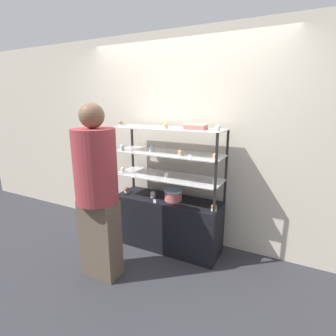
% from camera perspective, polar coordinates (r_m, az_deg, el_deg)
% --- Properties ---
extents(ground_plane, '(20.00, 20.00, 0.00)m').
position_cam_1_polar(ground_plane, '(3.47, 0.00, -16.63)').
color(ground_plane, '#2D2D33').
extents(back_wall, '(8.00, 0.05, 2.60)m').
position_cam_1_polar(back_wall, '(3.33, 2.83, 5.94)').
color(back_wall, beige).
rests_on(back_wall, ground_plane).
extents(display_base, '(1.30, 0.43, 0.64)m').
position_cam_1_polar(display_base, '(3.32, 0.00, -11.87)').
color(display_base, black).
rests_on(display_base, ground_plane).
extents(display_riser_lower, '(1.30, 0.43, 0.28)m').
position_cam_1_polar(display_riser_lower, '(3.10, 0.00, -2.10)').
color(display_riser_lower, black).
rests_on(display_riser_lower, display_base).
extents(display_riser_middle, '(1.30, 0.43, 0.28)m').
position_cam_1_polar(display_riser_middle, '(3.03, 0.00, 3.04)').
color(display_riser_middle, black).
rests_on(display_riser_middle, display_riser_lower).
extents(display_riser_upper, '(1.30, 0.43, 0.28)m').
position_cam_1_polar(display_riser_upper, '(2.99, 0.00, 8.39)').
color(display_riser_upper, black).
rests_on(display_riser_upper, display_riser_middle).
extents(layer_cake_centerpiece, '(0.22, 0.22, 0.13)m').
position_cam_1_polar(layer_cake_centerpiece, '(3.12, 1.15, -5.85)').
color(layer_cake_centerpiece, '#C66660').
rests_on(layer_cake_centerpiece, display_base).
extents(sheet_cake_frosted, '(0.24, 0.14, 0.06)m').
position_cam_1_polar(sheet_cake_frosted, '(2.86, 6.02, 8.97)').
color(sheet_cake_frosted, '#C66660').
rests_on(sheet_cake_frosted, display_riser_upper).
extents(cupcake_0, '(0.06, 0.06, 0.08)m').
position_cam_1_polar(cupcake_0, '(3.42, -9.00, -4.72)').
color(cupcake_0, beige).
rests_on(cupcake_0, display_base).
extents(cupcake_1, '(0.06, 0.06, 0.08)m').
position_cam_1_polar(cupcake_1, '(3.22, -3.31, -5.76)').
color(cupcake_1, white).
rests_on(cupcake_1, display_base).
extents(cupcake_2, '(0.06, 0.06, 0.08)m').
position_cam_1_polar(cupcake_2, '(2.88, 9.95, -8.48)').
color(cupcake_2, white).
rests_on(cupcake_2, display_base).
extents(price_tag_0, '(0.04, 0.00, 0.04)m').
position_cam_1_polar(price_tag_0, '(3.05, -2.93, -7.23)').
color(price_tag_0, white).
rests_on(price_tag_0, display_base).
extents(cupcake_3, '(0.05, 0.05, 0.06)m').
position_cam_1_polar(cupcake_3, '(3.33, -9.83, -0.32)').
color(cupcake_3, beige).
rests_on(cupcake_3, display_riser_lower).
extents(cupcake_4, '(0.05, 0.05, 0.06)m').
position_cam_1_polar(cupcake_4, '(3.05, -0.42, -1.48)').
color(cupcake_4, beige).
rests_on(cupcake_4, display_riser_lower).
extents(cupcake_5, '(0.05, 0.05, 0.06)m').
position_cam_1_polar(cupcake_5, '(2.84, 10.15, -2.89)').
color(cupcake_5, white).
rests_on(cupcake_5, display_riser_lower).
extents(price_tag_1, '(0.04, 0.00, 0.04)m').
position_cam_1_polar(price_tag_1, '(3.11, -7.50, -1.42)').
color(price_tag_1, white).
rests_on(price_tag_1, display_riser_lower).
extents(cupcake_6, '(0.06, 0.06, 0.07)m').
position_cam_1_polar(cupcake_6, '(3.25, -9.97, 4.50)').
color(cupcake_6, beige).
rests_on(cupcake_6, display_riser_middle).
extents(cupcake_7, '(0.06, 0.06, 0.07)m').
position_cam_1_polar(cupcake_7, '(3.08, -3.75, 4.17)').
color(cupcake_7, white).
rests_on(cupcake_7, display_riser_middle).
extents(cupcake_8, '(0.06, 0.06, 0.07)m').
position_cam_1_polar(cupcake_8, '(2.86, 2.72, 3.39)').
color(cupcake_8, '#CCB28C').
rests_on(cupcake_8, display_riser_middle).
extents(cupcake_9, '(0.06, 0.06, 0.07)m').
position_cam_1_polar(cupcake_9, '(2.70, 10.26, 2.48)').
color(cupcake_9, beige).
rests_on(cupcake_9, display_riser_middle).
extents(price_tag_2, '(0.04, 0.00, 0.04)m').
position_cam_1_polar(price_tag_2, '(2.71, 4.75, 2.47)').
color(price_tag_2, white).
rests_on(price_tag_2, display_riser_middle).
extents(cupcake_10, '(0.05, 0.05, 0.06)m').
position_cam_1_polar(cupcake_10, '(3.24, -10.30, 9.49)').
color(cupcake_10, white).
rests_on(cupcake_10, display_riser_upper).
extents(cupcake_11, '(0.05, 0.05, 0.06)m').
position_cam_1_polar(cupcake_11, '(2.92, -0.56, 9.18)').
color(cupcake_11, '#CCB28C').
rests_on(cupcake_11, display_riser_upper).
extents(cupcake_12, '(0.05, 0.05, 0.06)m').
position_cam_1_polar(cupcake_12, '(2.71, 10.80, 8.52)').
color(cupcake_12, '#CCB28C').
rests_on(cupcake_12, display_riser_upper).
extents(price_tag_3, '(0.04, 0.00, 0.04)m').
position_cam_1_polar(price_tag_3, '(3.02, -8.49, 9.07)').
color(price_tag_3, white).
rests_on(price_tag_3, display_riser_upper).
extents(customer_figure, '(0.41, 0.41, 1.78)m').
position_cam_1_polar(customer_figure, '(2.67, -15.20, -4.51)').
color(customer_figure, brown).
rests_on(customer_figure, ground_plane).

